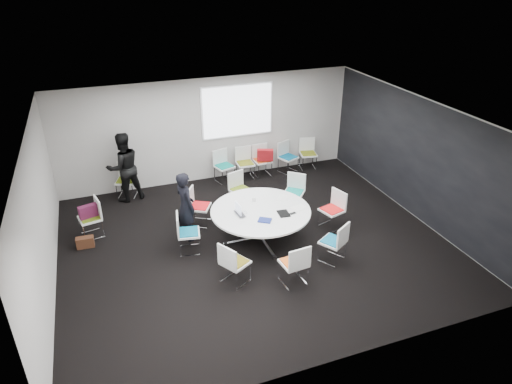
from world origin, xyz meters
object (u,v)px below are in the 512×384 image
object	(u,v)px
chair_ring_e	(189,240)
chair_ring_g	(294,271)
chair_ring_b	(294,199)
chair_back_b	(245,169)
chair_ring_c	(241,196)
person_back	(124,167)
chair_back_e	(308,159)
laptop	(242,213)
chair_ring_h	(333,249)
chair_back_a	(224,172)
chair_back_c	(262,166)
chair_person_back	(127,187)
chair_back_d	(288,163)
maroon_bag	(88,211)
brown_bag	(85,242)
chair_ring_a	(331,217)
chair_ring_f	(235,270)
chair_spare_left	(92,225)
conference_table	(261,218)
person_main	(186,206)
cup	(254,199)
chair_ring_d	(200,213)

from	to	relation	value
chair_ring_e	chair_ring_g	distance (m)	2.36
chair_ring_b	chair_back_b	world-z (taller)	same
chair_ring_c	person_back	xyz separation A→B (m)	(-2.58, 1.36, 0.61)
chair_back_e	laptop	world-z (taller)	chair_back_e
chair_ring_h	chair_back_a	size ratio (longest dim) A/B	1.00
chair_back_c	chair_person_back	world-z (taller)	same
chair_back_d	laptop	xyz separation A→B (m)	(-2.41, -3.07, 0.47)
chair_back_d	maroon_bag	xyz separation A→B (m)	(-5.43, -1.64, 0.34)
chair_ring_e	chair_back_a	world-z (taller)	same
chair_back_c	brown_bag	size ratio (longest dim) A/B	2.44
chair_ring_a	chair_ring_b	distance (m)	1.18
chair_back_a	chair_back_c	world-z (taller)	same
chair_back_c	chair_back_d	size ratio (longest dim) A/B	1.00
chair_ring_g	brown_bag	bearing A→B (deg)	138.90
chair_ring_f	chair_spare_left	bearing A→B (deg)	-166.78
conference_table	chair_back_b	bearing A→B (deg)	77.12
laptop	person_main	bearing A→B (deg)	52.29
chair_ring_c	chair_back_c	world-z (taller)	same
chair_spare_left	brown_bag	world-z (taller)	chair_spare_left
cup	laptop	bearing A→B (deg)	-133.99
chair_ring_b	brown_bag	bearing A→B (deg)	40.87
chair_ring_a	chair_ring_g	world-z (taller)	same
chair_ring_c	cup	bearing A→B (deg)	67.75
chair_ring_f	maroon_bag	world-z (taller)	chair_ring_f
chair_back_c	chair_back_e	size ratio (longest dim) A/B	1.00
maroon_bag	brown_bag	distance (m)	0.67
chair_person_back	person_back	world-z (taller)	person_back
conference_table	chair_back_d	distance (m)	3.65
chair_spare_left	conference_table	bearing A→B (deg)	-124.49
chair_back_b	chair_spare_left	bearing A→B (deg)	23.91
maroon_bag	cup	bearing A→B (deg)	-15.99
chair_ring_h	brown_bag	xyz separation A→B (m)	(-4.70, 2.23, -0.16)
chair_ring_f	chair_person_back	xyz separation A→B (m)	(-1.53, 4.31, 0.00)
chair_ring_h	person_main	size ratio (longest dim) A/B	0.56
chair_back_e	cup	size ratio (longest dim) A/B	9.78
chair_ring_e	laptop	world-z (taller)	chair_ring_e
chair_ring_g	chair_back_a	xyz separation A→B (m)	(0.05, 4.70, 0.00)
person_main	chair_ring_h	bearing A→B (deg)	-142.15
chair_spare_left	chair_ring_g	bearing A→B (deg)	-143.26
person_main	person_back	size ratio (longest dim) A/B	0.88
chair_ring_h	chair_back_e	bearing A→B (deg)	38.59
conference_table	maroon_bag	xyz separation A→B (m)	(-3.45, 1.41, 0.09)
chair_back_c	chair_ring_g	bearing A→B (deg)	73.63
chair_ring_f	maroon_bag	xyz separation A→B (m)	(-2.47, 2.64, 0.34)
cup	chair_person_back	bearing A→B (deg)	133.40
chair_ring_d	laptop	bearing A→B (deg)	60.01
chair_ring_d	chair_spare_left	size ratio (longest dim) A/B	1.00
person_main	cup	size ratio (longest dim) A/B	17.38
chair_ring_f	chair_ring_g	bearing A→B (deg)	39.13
chair_back_c	conference_table	bearing A→B (deg)	66.05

